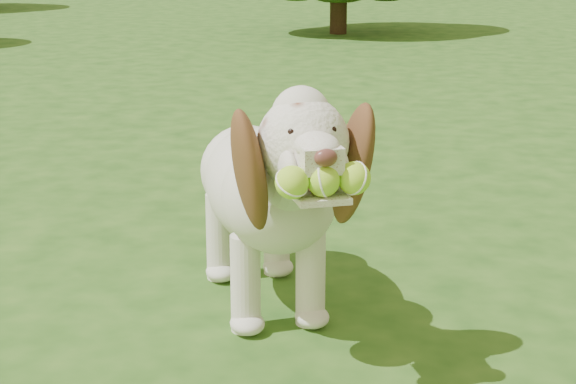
# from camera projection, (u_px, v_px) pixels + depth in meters

# --- Properties ---
(ground) EXTENTS (80.00, 80.00, 0.00)m
(ground) POSITION_uv_depth(u_px,v_px,m) (322.00, 349.00, 3.04)
(ground) COLOR #1D4413
(ground) RESTS_ON ground
(dog) EXTENTS (0.80, 1.27, 0.86)m
(dog) POSITION_uv_depth(u_px,v_px,m) (269.00, 184.00, 3.21)
(dog) COLOR silver
(dog) RESTS_ON ground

